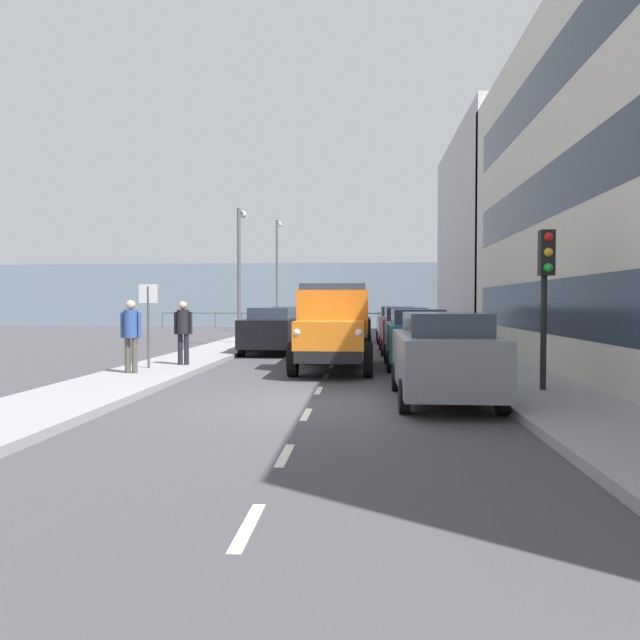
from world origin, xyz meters
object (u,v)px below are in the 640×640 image
object	(u,v)px
car_black_oppositeside_0	(272,329)
pedestrian_with_bag	(131,330)
truck_vintage_orange	(333,329)
car_silver_kerbside_3	(397,324)
street_sign	(148,311)
pedestrian_by_lamp	(183,327)
car_teal_kerbside_1	(416,337)
lamp_post_far	(277,265)
car_grey_kerbside_near	(443,355)
car_maroon_kerbside_2	(405,329)
traffic_light_near	(546,274)
lamp_post_promenade	(240,262)
car_red_oppositeside_1	(291,324)

from	to	relation	value
car_black_oppositeside_0	pedestrian_with_bag	distance (m)	8.02
truck_vintage_orange	car_silver_kerbside_3	size ratio (longest dim) A/B	1.31
car_silver_kerbside_3	street_sign	distance (m)	14.65
pedestrian_by_lamp	truck_vintage_orange	bearing A→B (deg)	-179.11
car_teal_kerbside_1	car_black_oppositeside_0	world-z (taller)	same
lamp_post_far	car_silver_kerbside_3	bearing A→B (deg)	128.08
car_grey_kerbside_near	pedestrian_by_lamp	size ratio (longest dim) A/B	2.35
car_grey_kerbside_near	car_black_oppositeside_0	bearing A→B (deg)	-64.55
car_maroon_kerbside_2	car_black_oppositeside_0	size ratio (longest dim) A/B	1.01
car_silver_kerbside_3	street_sign	xyz separation A→B (m)	(7.30, 12.67, 0.79)
car_silver_kerbside_3	pedestrian_by_lamp	bearing A→B (deg)	60.67
traffic_light_near	lamp_post_promenade	world-z (taller)	lamp_post_promenade
lamp_post_far	street_sign	xyz separation A→B (m)	(0.28, 21.63, -2.58)
car_black_oppositeside_0	lamp_post_far	world-z (taller)	lamp_post_far
lamp_post_promenade	lamp_post_far	bearing A→B (deg)	-90.02
car_red_oppositeside_1	lamp_post_promenade	distance (m)	3.90
street_sign	car_black_oppositeside_0	bearing A→B (deg)	-109.45
car_red_oppositeside_1	pedestrian_by_lamp	xyz separation A→B (m)	(1.63, 11.28, 0.32)
car_silver_kerbside_3	pedestrian_with_bag	world-z (taller)	pedestrian_with_bag
pedestrian_with_bag	lamp_post_promenade	size ratio (longest dim) A/B	0.31
traffic_light_near	lamp_post_promenade	distance (m)	16.51
truck_vintage_orange	lamp_post_far	world-z (taller)	lamp_post_far
truck_vintage_orange	pedestrian_by_lamp	xyz separation A→B (m)	(4.24, 0.07, 0.04)
car_grey_kerbside_near	pedestrian_by_lamp	distance (m)	8.21
car_grey_kerbside_near	car_teal_kerbside_1	distance (m)	5.91
car_black_oppositeside_0	car_silver_kerbside_3	bearing A→B (deg)	-129.13
car_teal_kerbside_1	street_sign	distance (m)	7.60
truck_vintage_orange	car_maroon_kerbside_2	size ratio (longest dim) A/B	1.26
car_black_oppositeside_0	traffic_light_near	distance (m)	12.26
car_grey_kerbside_near	lamp_post_promenade	world-z (taller)	lamp_post_promenade
car_grey_kerbside_near	pedestrian_with_bag	bearing A→B (deg)	-21.12
car_maroon_kerbside_2	car_silver_kerbside_3	world-z (taller)	same
car_maroon_kerbside_2	car_red_oppositeside_1	bearing A→B (deg)	-46.35
lamp_post_far	street_sign	world-z (taller)	lamp_post_far
car_maroon_kerbside_2	traffic_light_near	xyz separation A→B (m)	(-2.09, 10.27, 1.58)
truck_vintage_orange	car_black_oppositeside_0	xyz separation A→B (m)	(2.61, -5.59, -0.28)
car_grey_kerbside_near	lamp_post_far	size ratio (longest dim) A/B	0.61
car_red_oppositeside_1	pedestrian_with_bag	xyz separation A→B (m)	(2.33, 13.29, 0.33)
car_black_oppositeside_0	car_teal_kerbside_1	bearing A→B (deg)	137.46
lamp_post_promenade	pedestrian_with_bag	bearing A→B (deg)	88.50
car_teal_kerbside_1	lamp_post_promenade	xyz separation A→B (m)	(7.03, -8.41, 2.81)
car_silver_kerbside_3	car_red_oppositeside_1	distance (m)	5.02
car_grey_kerbside_near	car_silver_kerbside_3	xyz separation A→B (m)	(0.00, -16.64, 0.00)
street_sign	car_teal_kerbside_1	bearing A→B (deg)	-165.07
traffic_light_near	pedestrian_with_bag	bearing A→B (deg)	-13.22
car_black_oppositeside_0	car_red_oppositeside_1	bearing A→B (deg)	-90.00
pedestrian_by_lamp	street_sign	distance (m)	1.20
lamp_post_far	car_red_oppositeside_1	bearing A→B (deg)	102.07
car_red_oppositeside_1	car_black_oppositeside_0	bearing A→B (deg)	90.00
car_red_oppositeside_1	car_grey_kerbside_near	bearing A→B (deg)	107.22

